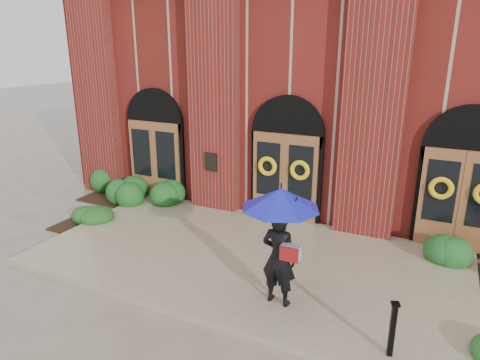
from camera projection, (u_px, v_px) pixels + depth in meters
The scene contains 7 objects.
ground at pixel (243, 263), 10.20m from camera, with size 90.00×90.00×0.00m, color gray.
landing at pixel (246, 258), 10.31m from camera, with size 10.00×5.30×0.15m, color tan.
church_building at pixel (340, 85), 16.69m from camera, with size 16.20×12.53×7.00m.
man_with_umbrella at pixel (280, 225), 7.92m from camera, with size 1.60×1.60×2.36m.
metal_post at pixel (392, 328), 6.82m from camera, with size 0.17×0.17×0.98m.
hedge_wall_left at pixel (130, 190), 14.13m from camera, with size 3.15×1.26×0.81m, color #1B511D.
hedge_front_left at pixel (83, 218), 12.24m from camera, with size 1.37×1.17×0.48m, color #1C4F1B.
Camera 1 is at (3.90, -8.26, 4.97)m, focal length 32.00 mm.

